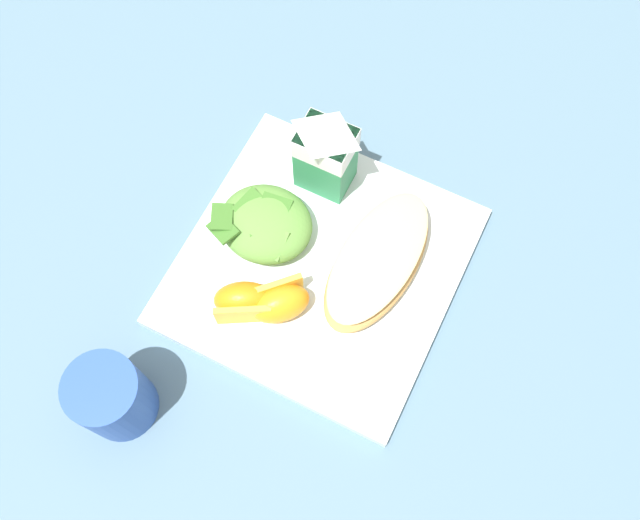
# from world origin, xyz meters

# --- Properties ---
(ground) EXTENTS (3.00, 3.00, 0.00)m
(ground) POSITION_xyz_m (0.00, 0.00, 0.00)
(ground) COLOR slate
(white_plate) EXTENTS (0.28, 0.28, 0.02)m
(white_plate) POSITION_xyz_m (0.00, 0.00, 0.01)
(white_plate) COLOR silver
(white_plate) RESTS_ON ground
(cheesy_pizza_bread) EXTENTS (0.09, 0.18, 0.04)m
(cheesy_pizza_bread) POSITION_xyz_m (0.06, 0.02, 0.03)
(cheesy_pizza_bread) COLOR tan
(cheesy_pizza_bread) RESTS_ON white_plate
(green_salad_pile) EXTENTS (0.11, 0.09, 0.04)m
(green_salad_pile) POSITION_xyz_m (-0.07, 0.01, 0.04)
(green_salad_pile) COLOR #5B8E3D
(green_salad_pile) RESTS_ON white_plate
(milk_carton) EXTENTS (0.06, 0.05, 0.11)m
(milk_carton) POSITION_xyz_m (-0.04, 0.09, 0.08)
(milk_carton) COLOR #2D8451
(milk_carton) RESTS_ON white_plate
(orange_wedge_front) EXTENTS (0.07, 0.06, 0.04)m
(orange_wedge_front) POSITION_xyz_m (-0.05, -0.08, 0.04)
(orange_wedge_front) COLOR orange
(orange_wedge_front) RESTS_ON white_plate
(orange_wedge_middle) EXTENTS (0.07, 0.07, 0.04)m
(orange_wedge_middle) POSITION_xyz_m (-0.01, -0.06, 0.04)
(orange_wedge_middle) COLOR orange
(orange_wedge_middle) RESTS_ON white_plate
(drinking_blue_cup) EXTENTS (0.07, 0.07, 0.09)m
(drinking_blue_cup) POSITION_xyz_m (-0.11, -0.22, 0.05)
(drinking_blue_cup) COLOR #284CA3
(drinking_blue_cup) RESTS_ON ground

